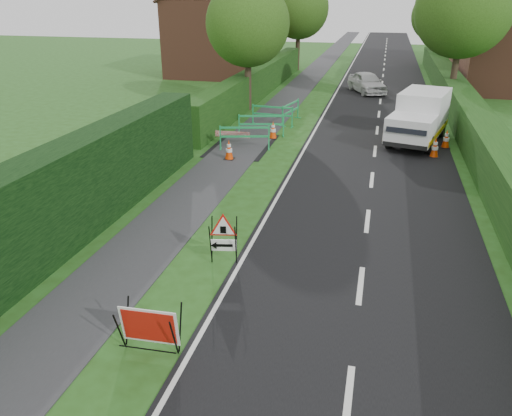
{
  "coord_description": "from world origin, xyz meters",
  "views": [
    {
      "loc": [
        2.55,
        -8.74,
        5.97
      ],
      "look_at": [
        -0.21,
        2.27,
        1.07
      ],
      "focal_mm": 35.0,
      "sensor_mm": 36.0,
      "label": 1
    }
  ],
  "objects_px": {
    "works_van": "(420,116)",
    "hatchback_car": "(367,82)",
    "red_rect_sign": "(149,327)",
    "triangle_sign": "(222,235)"
  },
  "relations": [
    {
      "from": "triangle_sign",
      "to": "hatchback_car",
      "type": "relative_size",
      "value": 0.28
    },
    {
      "from": "triangle_sign",
      "to": "hatchback_car",
      "type": "height_order",
      "value": "hatchback_car"
    },
    {
      "from": "hatchback_car",
      "to": "works_van",
      "type": "bearing_deg",
      "value": -100.23
    },
    {
      "from": "hatchback_car",
      "to": "red_rect_sign",
      "type": "bearing_deg",
      "value": -119.05
    },
    {
      "from": "red_rect_sign",
      "to": "works_van",
      "type": "height_order",
      "value": "works_van"
    },
    {
      "from": "triangle_sign",
      "to": "works_van",
      "type": "height_order",
      "value": "works_van"
    },
    {
      "from": "red_rect_sign",
      "to": "hatchback_car",
      "type": "relative_size",
      "value": 0.28
    },
    {
      "from": "red_rect_sign",
      "to": "triangle_sign",
      "type": "height_order",
      "value": "triangle_sign"
    },
    {
      "from": "red_rect_sign",
      "to": "triangle_sign",
      "type": "bearing_deg",
      "value": 82.34
    },
    {
      "from": "works_van",
      "to": "hatchback_car",
      "type": "relative_size",
      "value": 1.27
    }
  ]
}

